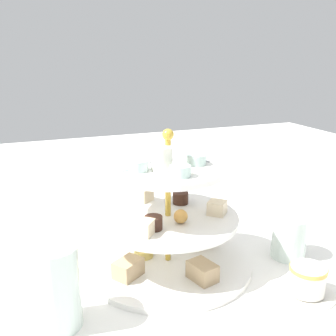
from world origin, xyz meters
TOP-DOWN VIEW (x-y plane):
  - ground_plane at (0.00, 0.00)m, footprint 2.40×2.40m
  - tiered_serving_stand at (0.00, 0.00)m, footprint 0.31×0.31m
  - water_glass_tall_right at (0.21, 0.10)m, footprint 0.07×0.07m
  - water_glass_short_left at (-0.22, 0.06)m, footprint 0.06×0.06m
  - teacup_with_saucer at (-0.17, 0.17)m, footprint 0.09×0.09m
  - butter_knife_left at (0.17, -0.23)m, footprint 0.14×0.11m

SIDE VIEW (x-z plane):
  - ground_plane at x=0.00m, z-range 0.00..0.00m
  - butter_knife_left at x=0.17m, z-range 0.00..0.00m
  - teacup_with_saucer at x=-0.17m, z-range 0.00..0.05m
  - water_glass_short_left at x=-0.22m, z-range 0.00..0.08m
  - water_glass_tall_right at x=0.21m, z-range 0.00..0.12m
  - tiered_serving_stand at x=0.00m, z-range -0.05..0.20m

